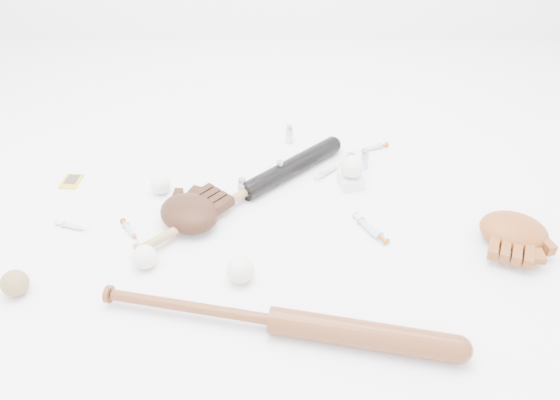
{
  "coord_description": "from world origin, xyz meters",
  "views": [
    {
      "loc": [
        0.01,
        -1.33,
        1.08
      ],
      "look_at": [
        0.01,
        0.01,
        0.06
      ],
      "focal_mm": 35.0,
      "sensor_mm": 36.0,
      "label": 1
    }
  ],
  "objects_px": {
    "bat_wood": "(274,320)",
    "glove_dark": "(189,213)",
    "bat_dark": "(247,191)",
    "pedestal": "(351,181)"
  },
  "relations": [
    {
      "from": "bat_wood",
      "to": "glove_dark",
      "type": "xyz_separation_m",
      "value": [
        -0.26,
        0.41,
        0.01
      ]
    },
    {
      "from": "bat_dark",
      "to": "glove_dark",
      "type": "distance_m",
      "value": 0.21
    },
    {
      "from": "bat_wood",
      "to": "pedestal",
      "type": "xyz_separation_m",
      "value": [
        0.26,
        0.61,
        -0.01
      ]
    },
    {
      "from": "pedestal",
      "to": "glove_dark",
      "type": "bearing_deg",
      "value": -159.13
    },
    {
      "from": "bat_wood",
      "to": "glove_dark",
      "type": "relative_size",
      "value": 4.02
    },
    {
      "from": "glove_dark",
      "to": "pedestal",
      "type": "distance_m",
      "value": 0.55
    },
    {
      "from": "bat_wood",
      "to": "glove_dark",
      "type": "height_order",
      "value": "glove_dark"
    },
    {
      "from": "glove_dark",
      "to": "pedestal",
      "type": "bearing_deg",
      "value": 63.04
    },
    {
      "from": "bat_wood",
      "to": "pedestal",
      "type": "bearing_deg",
      "value": 78.83
    },
    {
      "from": "glove_dark",
      "to": "bat_dark",
      "type": "bearing_deg",
      "value": 77.93
    }
  ]
}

